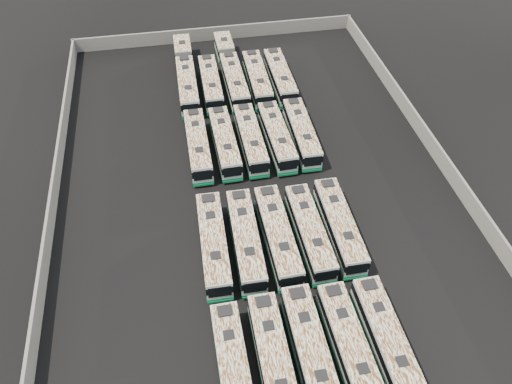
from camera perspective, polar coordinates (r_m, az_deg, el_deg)
name	(u,v)px	position (r m, az deg, el deg)	size (l,w,h in m)	color
ground	(258,194)	(56.42, 0.19, -0.24)	(140.00, 140.00, 0.00)	black
perimeter_wall	(258,187)	(55.64, 0.19, 0.56)	(45.20, 73.20, 2.20)	slate
bus_front_far_left	(234,371)	(42.54, -2.55, -19.77)	(2.42, 11.34, 3.19)	beige
bus_front_left	(274,362)	(42.80, 2.09, -18.88)	(2.52, 11.66, 3.28)	beige
bus_front_center	(311,354)	(43.32, 6.30, -17.88)	(2.54, 11.82, 3.33)	beige
bus_front_right	(350,348)	(44.07, 10.68, -17.12)	(2.68, 11.49, 3.22)	beige
bus_front_far_right	(387,341)	(45.01, 14.72, -16.17)	(2.55, 11.47, 3.22)	beige
bus_midfront_far_left	(214,244)	(49.59, -4.86, -5.93)	(2.80, 11.83, 3.32)	beige
bus_midfront_left	(246,240)	(49.73, -1.17, -5.52)	(2.77, 11.81, 3.31)	beige
bus_midfront_center	(278,236)	(50.13, 2.48, -5.00)	(2.65, 11.84, 3.33)	beige
bus_midfront_right	(310,232)	(50.75, 6.14, -4.58)	(2.57, 11.41, 3.20)	beige
bus_midfront_far_right	(339,226)	(51.70, 9.50, -3.82)	(2.54, 11.53, 3.24)	beige
bus_midback_far_left	(198,145)	(60.59, -6.65, 5.32)	(2.47, 11.48, 3.23)	beige
bus_midback_left	(225,143)	(60.74, -3.60, 5.67)	(2.61, 11.45, 3.21)	beige
bus_midback_center	(251,139)	(61.10, -0.62, 6.05)	(2.48, 11.43, 3.22)	beige
bus_midback_right	(277,137)	(61.54, 2.40, 6.34)	(2.69, 11.49, 3.22)	beige
bus_midback_far_right	(302,133)	(62.30, 5.23, 6.72)	(2.65, 11.49, 3.22)	beige
bus_back_far_left	(186,74)	(73.77, -8.01, 13.23)	(2.80, 18.37, 3.32)	beige
bus_back_left	(211,84)	(71.30, -5.19, 12.22)	(2.57, 11.42, 3.21)	beige
bus_back_center	(231,70)	(74.03, -2.87, 13.74)	(2.64, 18.29, 3.31)	beige
bus_back_right	(257,80)	(71.82, 0.15, 12.72)	(2.69, 11.78, 3.31)	beige
bus_back_far_right	(280,77)	(72.42, 2.77, 12.97)	(2.53, 11.74, 3.31)	beige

